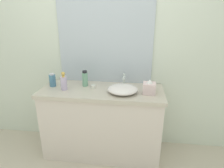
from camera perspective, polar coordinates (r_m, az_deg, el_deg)
bathroom_wall_rear at (r=2.44m, az=-2.78°, el=10.99°), size 6.00×0.06×2.60m
vanity_counter at (r=2.43m, az=-2.88°, el=-10.97°), size 1.42×0.56×0.86m
wall_mirror_panel at (r=2.38m, az=-2.04°, el=12.39°), size 1.14×0.01×1.02m
sink_basin at (r=2.14m, az=3.13°, el=-1.55°), size 0.33×0.31×0.08m
faucet at (r=2.29m, az=3.51°, el=1.31°), size 0.03×0.12×0.16m
soap_dispenser at (r=2.27m, az=-13.93°, el=0.49°), size 0.07×0.07×0.21m
lotion_bottle at (r=2.42m, az=-17.04°, el=1.08°), size 0.08×0.08×0.16m
perfume_bottle at (r=2.34m, az=-7.91°, el=1.53°), size 0.07×0.07×0.19m
tissue_box at (r=2.15m, az=10.87°, el=-1.01°), size 0.14×0.14×0.16m
candle_jar at (r=2.29m, az=-5.53°, el=-0.73°), size 0.06×0.06×0.04m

